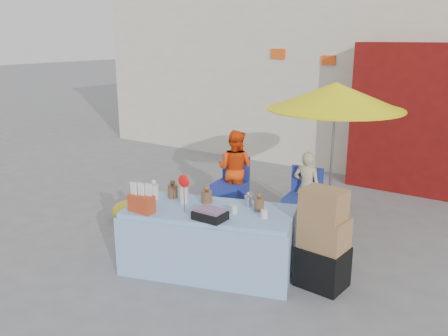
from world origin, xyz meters
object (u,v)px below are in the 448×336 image
Objects in this scene: chair_left at (230,194)px; umbrella at (336,97)px; vendor_beige at (307,188)px; chair_right at (302,209)px; box_stack at (323,242)px; market_table at (209,238)px; vendor_orange at (235,169)px.

umbrella reaches higher than chair_left.
chair_left is 1.29m from vendor_beige.
chair_right is 0.75× the size of box_stack.
chair_right is 0.41× the size of umbrella.
box_stack is (1.27, 0.38, 0.13)m from market_table.
chair_left is at bearing 173.51° from chair_right.
market_table is 2.07m from chair_left.
umbrella is (1.55, 0.15, 1.25)m from vendor_orange.
box_stack is at bearing -40.54° from chair_left.
vendor_orange reaches higher than market_table.
market_table is 2.69m from umbrella.
chair_right is 0.32m from vendor_beige.
chair_right is 0.67× the size of vendor_orange.
chair_right is (0.34, 1.85, -0.14)m from market_table.
vendor_orange is at bearing 143.58° from box_stack.
vendor_orange is 1.13× the size of box_stack.
vendor_beige reaches higher than chair_right.
vendor_orange reaches higher than box_stack.
umbrella is 1.84× the size of box_stack.
chair_left is (-0.91, 1.85, -0.14)m from market_table.
vendor_orange is 1.16× the size of vendor_beige.
box_stack is (2.18, -1.61, -0.12)m from vendor_orange.
vendor_beige reaches higher than chair_left.
chair_left is at bearing -169.62° from umbrella.
box_stack reaches higher than chair_right.
chair_right is at bearing 61.73° from market_table.
market_table reaches higher than vendor_beige.
vendor_orange is at bearing -6.49° from vendor_beige.
chair_left is at bearing 98.29° from market_table.
market_table is 1.33m from box_stack.
vendor_orange is (0.00, 0.13, 0.38)m from chair_left.
umbrella is at bearing 179.04° from vendor_orange.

